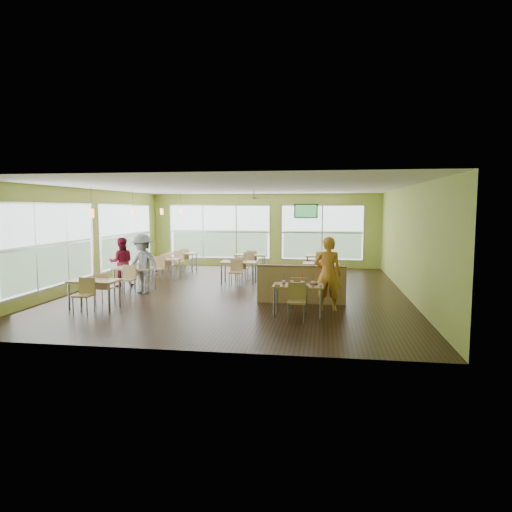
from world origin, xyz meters
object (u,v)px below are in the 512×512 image
object	(u,v)px
main_table	(298,290)
half_wall_divider	(301,284)
food_basket	(314,283)
man_plaid	(328,274)

from	to	relation	value
main_table	half_wall_divider	size ratio (longest dim) A/B	0.63
half_wall_divider	food_basket	distance (m)	1.42
main_table	half_wall_divider	distance (m)	1.45
half_wall_divider	food_basket	xyz separation A→B (m)	(0.37, -1.35, 0.26)
main_table	food_basket	bearing A→B (deg)	15.50
food_basket	main_table	bearing A→B (deg)	-164.50
main_table	food_basket	xyz separation A→B (m)	(0.37, 0.10, 0.15)
half_wall_divider	man_plaid	distance (m)	1.13
main_table	half_wall_divider	world-z (taller)	half_wall_divider
man_plaid	food_basket	distance (m)	0.68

